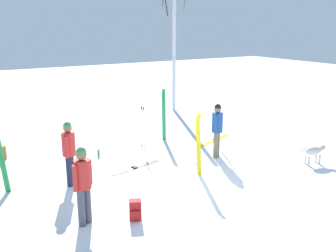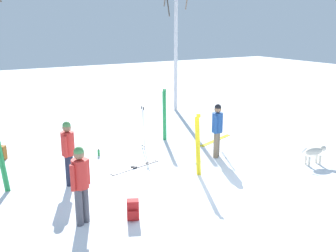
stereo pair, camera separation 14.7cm
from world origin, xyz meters
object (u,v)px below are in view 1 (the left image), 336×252
object	(u,v)px
ski_pair_lying_1	(215,140)
person_1	(69,149)
person_2	(217,127)
birch_tree_3	(174,51)
person_0	(83,181)
ski_pair_planted_0	(164,115)
ski_pair_planted_2	(199,145)
backpack_1	(1,153)
ski_poles_0	(143,126)
ski_pair_planted_1	(1,158)
ski_pair_lying_0	(135,167)
dog	(314,151)
water_bottle_0	(99,153)
backpack_0	(135,210)

from	to	relation	value
ski_pair_lying_1	person_1	bearing A→B (deg)	-167.94
person_2	birch_tree_3	xyz separation A→B (m)	(2.43, 6.51, 1.85)
person_0	ski_pair_planted_0	xyz separation A→B (m)	(4.51, 4.39, -0.04)
ski_pair_planted_2	backpack_1	distance (m)	6.20
ski_pair_planted_2	ski_poles_0	distance (m)	2.91
ski_pair_planted_2	ski_poles_0	bearing A→B (deg)	94.71
ski_pair_planted_1	ski_poles_0	bearing A→B (deg)	16.67
person_2	ski_pair_lying_0	bearing A→B (deg)	170.33
dog	backpack_1	bearing A→B (deg)	147.12
person_1	ski_pair_planted_2	world-z (taller)	ski_pair_planted_2
dog	ski_pair_lying_0	xyz separation A→B (m)	(-4.79, 2.49, -0.38)
ski_pair_planted_0	ski_pair_lying_1	bearing A→B (deg)	-32.04
ski_pair_lying_0	ski_poles_0	size ratio (longest dim) A/B	1.18
dog	person_1	bearing A→B (deg)	161.75
person_2	water_bottle_0	world-z (taller)	person_2
backpack_0	water_bottle_0	distance (m)	4.39
ski_pair_planted_2	water_bottle_0	bearing A→B (deg)	121.94
person_2	backpack_1	distance (m)	6.79
ski_poles_0	person_0	bearing A→B (deg)	-131.04
person_1	dog	distance (m)	7.18
person_1	ski_pair_planted_0	size ratio (longest dim) A/B	0.91
person_1	ski_pair_lying_0	world-z (taller)	person_1
ski_poles_0	birch_tree_3	distance (m)	6.44
person_1	ski_pair_planted_0	xyz separation A→B (m)	(4.14, 2.21, -0.04)
ski_pair_lying_1	ski_pair_planted_2	bearing A→B (deg)	-135.79
ski_pair_lying_0	person_1	bearing A→B (deg)	-173.03
ski_pair_planted_2	ski_poles_0	size ratio (longest dim) A/B	1.22
ski_pair_lying_1	water_bottle_0	bearing A→B (deg)	172.72
person_0	birch_tree_3	xyz separation A→B (m)	(7.46, 8.48, 1.85)
person_0	backpack_0	size ratio (longest dim) A/B	3.90
ski_pair_planted_0	ski_pair_planted_2	bearing A→B (deg)	-104.40
water_bottle_0	birch_tree_3	distance (m)	7.73
dog	ski_pair_planted_2	world-z (taller)	ski_pair_planted_2
ski_pair_planted_1	ski_poles_0	xyz separation A→B (m)	(4.61, 1.38, -0.15)
ski_pair_planted_2	backpack_0	world-z (taller)	ski_pair_planted_2
person_1	water_bottle_0	size ratio (longest dim) A/B	7.56
person_0	person_1	xyz separation A→B (m)	(0.37, 2.17, 0.00)
ski_pair_lying_0	backpack_0	xyz separation A→B (m)	(-1.37, -2.79, 0.20)
person_1	ski_poles_0	bearing A→B (deg)	29.82
person_0	backpack_0	world-z (taller)	person_0
dog	ski_pair_planted_1	size ratio (longest dim) A/B	0.48
ski_pair_lying_1	ski_poles_0	distance (m)	2.84
person_1	water_bottle_0	distance (m)	2.45
ski_pair_planted_0	ski_poles_0	xyz separation A→B (m)	(-1.11, -0.47, -0.16)
person_2	ski_pair_planted_2	bearing A→B (deg)	-145.50
ski_pair_planted_2	ski_pair_lying_1	xyz separation A→B (m)	(2.45, 2.38, -0.87)
dog	ski_pair_planted_0	bearing A→B (deg)	120.81
ski_pair_planted_0	birch_tree_3	size ratio (longest dim) A/B	0.35
backpack_0	backpack_1	world-z (taller)	same
person_1	ski_pair_planted_2	bearing A→B (deg)	-19.53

